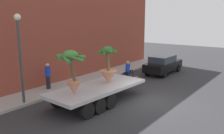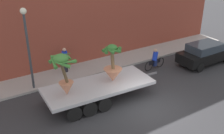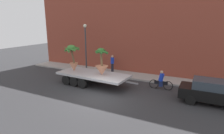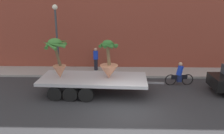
{
  "view_description": "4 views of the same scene",
  "coord_description": "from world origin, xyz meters",
  "px_view_note": "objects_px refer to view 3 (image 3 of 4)",
  "views": [
    {
      "loc": [
        -11.78,
        -6.21,
        4.75
      ],
      "look_at": [
        0.39,
        3.01,
        1.61
      ],
      "focal_mm": 38.22,
      "sensor_mm": 36.0,
      "label": 1
    },
    {
      "loc": [
        -8.16,
        -9.11,
        8.09
      ],
      "look_at": [
        -0.37,
        3.36,
        1.22
      ],
      "focal_mm": 42.82,
      "sensor_mm": 36.0,
      "label": 2
    },
    {
      "loc": [
        6.26,
        -10.3,
        5.14
      ],
      "look_at": [
        -0.36,
        2.69,
        1.61
      ],
      "focal_mm": 29.68,
      "sensor_mm": 36.0,
      "label": 3
    },
    {
      "loc": [
        -0.55,
        -10.06,
        5.31
      ],
      "look_at": [
        -0.89,
        3.28,
        1.31
      ],
      "focal_mm": 36.42,
      "sensor_mm": 36.0,
      "label": 4
    }
  ],
  "objects_px": {
    "street_lamp": "(86,42)",
    "parked_car": "(216,92)",
    "cyclist": "(161,81)",
    "flatbed_trailer": "(91,75)",
    "potted_palm_middle": "(73,57)",
    "potted_palm_rear": "(102,65)",
    "pedestrian_near_gate": "(112,63)"
  },
  "relations": [
    {
      "from": "pedestrian_near_gate",
      "to": "potted_palm_rear",
      "type": "bearing_deg",
      "value": -74.73
    },
    {
      "from": "potted_palm_middle",
      "to": "pedestrian_near_gate",
      "type": "xyz_separation_m",
      "value": [
        1.74,
        4.19,
        -1.19
      ]
    },
    {
      "from": "cyclist",
      "to": "pedestrian_near_gate",
      "type": "distance_m",
      "value": 6.18
    },
    {
      "from": "potted_palm_rear",
      "to": "street_lamp",
      "type": "distance_m",
      "value": 5.01
    },
    {
      "from": "flatbed_trailer",
      "to": "cyclist",
      "type": "xyz_separation_m",
      "value": [
        5.6,
        1.5,
        -0.1
      ]
    },
    {
      "from": "street_lamp",
      "to": "parked_car",
      "type": "bearing_deg",
      "value": -13.19
    },
    {
      "from": "potted_palm_rear",
      "to": "cyclist",
      "type": "distance_m",
      "value": 4.87
    },
    {
      "from": "cyclist",
      "to": "potted_palm_rear",
      "type": "bearing_deg",
      "value": -160.6
    },
    {
      "from": "street_lamp",
      "to": "potted_palm_rear",
      "type": "bearing_deg",
      "value": -40.24
    },
    {
      "from": "parked_car",
      "to": "pedestrian_near_gate",
      "type": "distance_m",
      "value": 10.06
    },
    {
      "from": "flatbed_trailer",
      "to": "potted_palm_middle",
      "type": "relative_size",
      "value": 3.13
    },
    {
      "from": "potted_palm_middle",
      "to": "cyclist",
      "type": "relative_size",
      "value": 1.24
    },
    {
      "from": "pedestrian_near_gate",
      "to": "flatbed_trailer",
      "type": "bearing_deg",
      "value": -90.0
    },
    {
      "from": "flatbed_trailer",
      "to": "parked_car",
      "type": "bearing_deg",
      "value": 1.57
    },
    {
      "from": "cyclist",
      "to": "pedestrian_near_gate",
      "type": "xyz_separation_m",
      "value": [
        -5.6,
        2.59,
        0.37
      ]
    },
    {
      "from": "pedestrian_near_gate",
      "to": "street_lamp",
      "type": "xyz_separation_m",
      "value": [
        -2.53,
        -1.06,
        2.19
      ]
    },
    {
      "from": "potted_palm_rear",
      "to": "parked_car",
      "type": "xyz_separation_m",
      "value": [
        8.17,
        0.33,
        -0.99
      ]
    },
    {
      "from": "street_lamp",
      "to": "pedestrian_near_gate",
      "type": "bearing_deg",
      "value": 22.73
    },
    {
      "from": "cyclist",
      "to": "street_lamp",
      "type": "height_order",
      "value": "street_lamp"
    },
    {
      "from": "street_lamp",
      "to": "potted_palm_middle",
      "type": "bearing_deg",
      "value": -75.8
    },
    {
      "from": "potted_palm_middle",
      "to": "street_lamp",
      "type": "height_order",
      "value": "street_lamp"
    },
    {
      "from": "cyclist",
      "to": "pedestrian_near_gate",
      "type": "bearing_deg",
      "value": 155.16
    },
    {
      "from": "flatbed_trailer",
      "to": "parked_car",
      "type": "relative_size",
      "value": 1.61
    },
    {
      "from": "flatbed_trailer",
      "to": "street_lamp",
      "type": "relative_size",
      "value": 1.48
    },
    {
      "from": "potted_palm_middle",
      "to": "cyclist",
      "type": "bearing_deg",
      "value": 12.27
    },
    {
      "from": "parked_car",
      "to": "street_lamp",
      "type": "bearing_deg",
      "value": 166.81
    },
    {
      "from": "cyclist",
      "to": "street_lamp",
      "type": "relative_size",
      "value": 0.38
    },
    {
      "from": "potted_palm_rear",
      "to": "street_lamp",
      "type": "xyz_separation_m",
      "value": [
        -3.67,
        3.1,
        1.41
      ]
    },
    {
      "from": "potted_palm_rear",
      "to": "cyclist",
      "type": "xyz_separation_m",
      "value": [
        4.46,
        1.57,
        -1.15
      ]
    },
    {
      "from": "cyclist",
      "to": "flatbed_trailer",
      "type": "bearing_deg",
      "value": -165.03
    },
    {
      "from": "cyclist",
      "to": "street_lamp",
      "type": "xyz_separation_m",
      "value": [
        -8.13,
        1.53,
        2.56
      ]
    },
    {
      "from": "potted_palm_rear",
      "to": "pedestrian_near_gate",
      "type": "height_order",
      "value": "potted_palm_rear"
    }
  ]
}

